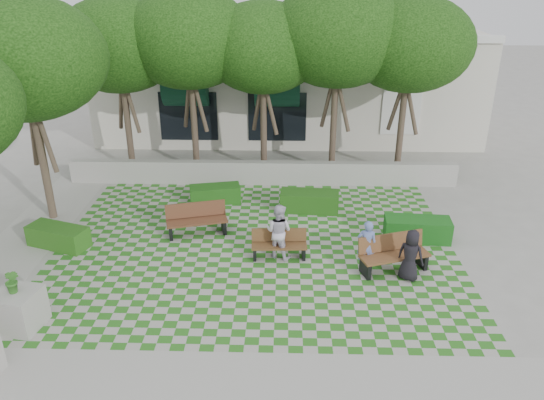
{
  "coord_description": "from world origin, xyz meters",
  "views": [
    {
      "loc": [
        0.89,
        -13.03,
        7.92
      ],
      "look_at": [
        0.5,
        1.5,
        1.4
      ],
      "focal_mm": 35.0,
      "sensor_mm": 36.0,
      "label": 1
    }
  ],
  "objects_px": {
    "hedge_midleft": "(215,194)",
    "person_white": "(279,231)",
    "bench_east": "(393,254)",
    "person_dark": "(411,255)",
    "person_blue": "(367,245)",
    "hedge_west": "(58,236)",
    "bench_mid": "(279,245)",
    "hedge_midright": "(309,201)",
    "bench_west": "(197,220)",
    "hedge_east": "(417,229)",
    "planter_back": "(19,308)"
  },
  "relations": [
    {
      "from": "bench_east",
      "to": "person_dark",
      "type": "height_order",
      "value": "person_dark"
    },
    {
      "from": "hedge_midright",
      "to": "hedge_west",
      "type": "distance_m",
      "value": 8.2
    },
    {
      "from": "bench_west",
      "to": "hedge_west",
      "type": "xyz_separation_m",
      "value": [
        -4.09,
        -0.93,
        -0.16
      ]
    },
    {
      "from": "bench_east",
      "to": "hedge_midleft",
      "type": "distance_m",
      "value": 7.14
    },
    {
      "from": "bench_east",
      "to": "bench_mid",
      "type": "distance_m",
      "value": 3.26
    },
    {
      "from": "hedge_west",
      "to": "person_dark",
      "type": "bearing_deg",
      "value": -8.65
    },
    {
      "from": "person_blue",
      "to": "hedge_midleft",
      "type": "bearing_deg",
      "value": -34.41
    },
    {
      "from": "bench_mid",
      "to": "person_white",
      "type": "bearing_deg",
      "value": 119.65
    },
    {
      "from": "person_dark",
      "to": "bench_east",
      "type": "bearing_deg",
      "value": -20.45
    },
    {
      "from": "hedge_east",
      "to": "hedge_midright",
      "type": "distance_m",
      "value": 3.85
    },
    {
      "from": "hedge_midright",
      "to": "hedge_west",
      "type": "xyz_separation_m",
      "value": [
        -7.73,
        -2.75,
        -0.02
      ]
    },
    {
      "from": "hedge_midleft",
      "to": "person_white",
      "type": "distance_m",
      "value": 4.52
    },
    {
      "from": "hedge_midleft",
      "to": "planter_back",
      "type": "xyz_separation_m",
      "value": [
        -3.71,
        -7.29,
        0.22
      ]
    },
    {
      "from": "hedge_west",
      "to": "person_dark",
      "type": "relative_size",
      "value": 1.26
    },
    {
      "from": "bench_east",
      "to": "person_dark",
      "type": "bearing_deg",
      "value": -70.74
    },
    {
      "from": "bench_east",
      "to": "bench_mid",
      "type": "height_order",
      "value": "bench_east"
    },
    {
      "from": "bench_west",
      "to": "hedge_east",
      "type": "distance_m",
      "value": 6.92
    },
    {
      "from": "bench_mid",
      "to": "person_blue",
      "type": "bearing_deg",
      "value": -15.81
    },
    {
      "from": "bench_east",
      "to": "hedge_east",
      "type": "bearing_deg",
      "value": 41.24
    },
    {
      "from": "person_blue",
      "to": "bench_east",
      "type": "bearing_deg",
      "value": -175.54
    },
    {
      "from": "bench_mid",
      "to": "planter_back",
      "type": "relative_size",
      "value": 1.03
    },
    {
      "from": "bench_mid",
      "to": "hedge_midright",
      "type": "bearing_deg",
      "value": 70.14
    },
    {
      "from": "bench_east",
      "to": "bench_west",
      "type": "height_order",
      "value": "bench_east"
    },
    {
      "from": "bench_east",
      "to": "bench_mid",
      "type": "xyz_separation_m",
      "value": [
        -3.2,
        0.63,
        -0.09
      ]
    },
    {
      "from": "bench_west",
      "to": "person_blue",
      "type": "xyz_separation_m",
      "value": [
        5.08,
        -1.98,
        0.27
      ]
    },
    {
      "from": "bench_east",
      "to": "bench_mid",
      "type": "bearing_deg",
      "value": 150.95
    },
    {
      "from": "bench_mid",
      "to": "person_white",
      "type": "height_order",
      "value": "person_white"
    },
    {
      "from": "hedge_east",
      "to": "bench_east",
      "type": "bearing_deg",
      "value": -120.77
    },
    {
      "from": "bench_west",
      "to": "hedge_midright",
      "type": "distance_m",
      "value": 4.08
    },
    {
      "from": "person_blue",
      "to": "bench_mid",
      "type": "bearing_deg",
      "value": -5.0
    },
    {
      "from": "bench_east",
      "to": "planter_back",
      "type": "relative_size",
      "value": 1.31
    },
    {
      "from": "hedge_west",
      "to": "person_blue",
      "type": "distance_m",
      "value": 9.24
    },
    {
      "from": "bench_mid",
      "to": "person_white",
      "type": "distance_m",
      "value": 0.43
    },
    {
      "from": "hedge_midleft",
      "to": "person_blue",
      "type": "distance_m",
      "value": 6.55
    },
    {
      "from": "bench_east",
      "to": "hedge_midleft",
      "type": "relative_size",
      "value": 1.16
    },
    {
      "from": "hedge_midleft",
      "to": "person_dark",
      "type": "xyz_separation_m",
      "value": [
        5.92,
        -4.95,
        0.42
      ]
    },
    {
      "from": "bench_west",
      "to": "hedge_east",
      "type": "relative_size",
      "value": 1.0
    },
    {
      "from": "bench_west",
      "to": "planter_back",
      "type": "bearing_deg",
      "value": -140.45
    },
    {
      "from": "hedge_midright",
      "to": "bench_west",
      "type": "bearing_deg",
      "value": -153.38
    },
    {
      "from": "hedge_east",
      "to": "person_dark",
      "type": "bearing_deg",
      "value": -107.68
    },
    {
      "from": "bench_mid",
      "to": "hedge_midleft",
      "type": "distance_m",
      "value": 4.52
    },
    {
      "from": "person_blue",
      "to": "person_dark",
      "type": "relative_size",
      "value": 1.01
    },
    {
      "from": "bench_east",
      "to": "hedge_midright",
      "type": "relative_size",
      "value": 1.03
    },
    {
      "from": "bench_mid",
      "to": "bench_west",
      "type": "xyz_separation_m",
      "value": [
        -2.64,
        1.4,
        0.07
      ]
    },
    {
      "from": "person_blue",
      "to": "person_white",
      "type": "relative_size",
      "value": 0.9
    },
    {
      "from": "bench_mid",
      "to": "hedge_west",
      "type": "xyz_separation_m",
      "value": [
        -6.72,
        0.47,
        -0.08
      ]
    },
    {
      "from": "hedge_midright",
      "to": "planter_back",
      "type": "height_order",
      "value": "planter_back"
    },
    {
      "from": "hedge_midright",
      "to": "bench_mid",
      "type": "bearing_deg",
      "value": -107.3
    },
    {
      "from": "person_blue",
      "to": "person_white",
      "type": "xyz_separation_m",
      "value": [
        -2.46,
        0.61,
        0.09
      ]
    },
    {
      "from": "hedge_midleft",
      "to": "person_white",
      "type": "relative_size",
      "value": 1.07
    }
  ]
}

